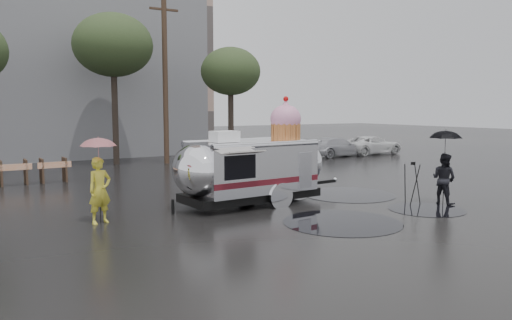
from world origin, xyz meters
TOP-DOWN VIEW (x-y plane):
  - ground at (0.00, 0.00)m, footprint 120.00×120.00m
  - puddles at (2.61, 1.03)m, footprint 7.04×10.31m
  - grey_building at (-4.00, 24.00)m, footprint 22.00×12.00m
  - utility_pole at (2.50, 14.00)m, footprint 1.60×0.28m
  - tree_mid at (0.00, 15.00)m, footprint 4.20×4.20m
  - tree_right at (6.00, 13.00)m, footprint 3.36×3.36m
  - barricade_row at (-5.55, 9.96)m, footprint 4.30×0.80m
  - parked_cars at (11.78, 12.00)m, footprint 13.20×1.90m
  - airstream_trailer at (0.59, 1.63)m, footprint 6.55×2.72m
  - person_left at (-4.29, 1.46)m, footprint 0.74×0.59m
  - umbrella_pink at (-4.29, 1.46)m, footprint 1.15×1.15m
  - person_right at (5.79, -1.60)m, footprint 0.53×0.83m
  - umbrella_black at (5.79, -1.60)m, footprint 1.25×1.25m
  - tripod at (4.91, -1.09)m, footprint 0.50×0.57m

SIDE VIEW (x-z plane):
  - ground at x=0.00m, z-range 0.00..0.00m
  - puddles at x=2.61m, z-range 0.00..0.01m
  - barricade_row at x=-5.55m, z-range 0.02..1.02m
  - parked_cars at x=11.78m, z-range -0.03..1.47m
  - tripod at x=4.91m, z-range 0.10..1.48m
  - person_right at x=5.79m, z-range 0.00..1.63m
  - person_left at x=-4.29m, z-range 0.00..1.78m
  - airstream_trailer at x=0.59m, z-range -0.53..3.00m
  - umbrella_pink at x=-4.29m, z-range 0.77..3.11m
  - umbrella_black at x=5.79m, z-range 0.77..3.18m
  - utility_pole at x=2.50m, z-range 0.12..9.12m
  - tree_right at x=6.00m, z-range 1.85..8.27m
  - tree_mid at x=0.00m, z-range 2.33..10.35m
  - grey_building at x=-4.00m, z-range 0.00..13.00m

